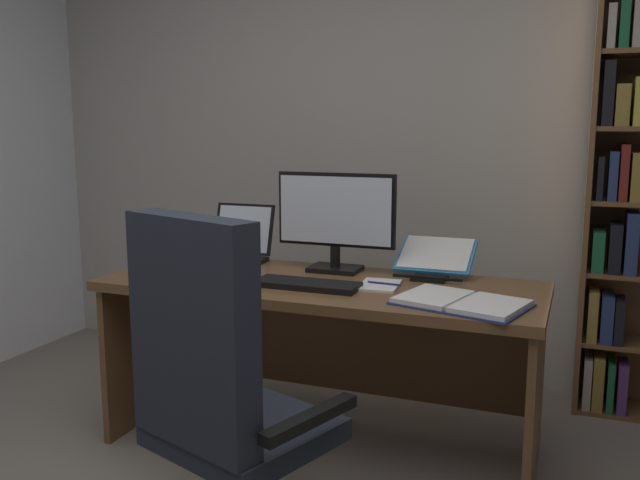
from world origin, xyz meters
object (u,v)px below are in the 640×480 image
object	(u,v)px
desk	(327,322)
pen	(384,283)
coffee_mug	(179,254)
notepad	(379,285)
reading_stand_with_book	(435,258)
office_chair	(223,416)
laptop	(233,250)
computer_mouse	(239,276)
open_binder	(461,302)
keyboard	(307,284)
monitor	(336,221)

from	to	relation	value
desk	pen	world-z (taller)	pen
coffee_mug	notepad	bearing A→B (deg)	-4.25
reading_stand_with_book	pen	world-z (taller)	reading_stand_with_book
reading_stand_with_book	pen	bearing A→B (deg)	-116.06
desk	notepad	world-z (taller)	notepad
desk	office_chair	bearing A→B (deg)	-91.02
laptop	coffee_mug	xyz separation A→B (m)	(-0.20, -0.15, -0.00)
coffee_mug	computer_mouse	bearing A→B (deg)	-25.15
notepad	open_binder	bearing A→B (deg)	-25.82
office_chair	notepad	bearing A→B (deg)	91.08
office_chair	reading_stand_with_book	size ratio (longest dim) A/B	3.45
laptop	pen	world-z (taller)	laptop
open_binder	coffee_mug	size ratio (longest dim) A/B	4.88
keyboard	open_binder	world-z (taller)	same
keyboard	laptop	bearing A→B (deg)	146.22
keyboard	computer_mouse	bearing A→B (deg)	180.00
desk	computer_mouse	xyz separation A→B (m)	(-0.31, -0.19, 0.21)
office_chair	laptop	bearing A→B (deg)	135.88
computer_mouse	notepad	distance (m)	0.58
desk	keyboard	world-z (taller)	keyboard
reading_stand_with_book	coffee_mug	xyz separation A→B (m)	(-1.14, -0.22, -0.02)
reading_stand_with_book	coffee_mug	bearing A→B (deg)	-169.20
open_binder	computer_mouse	bearing A→B (deg)	-168.12
laptop	open_binder	size ratio (longest dim) A/B	0.66
desk	coffee_mug	distance (m)	0.76
monitor	notepad	distance (m)	0.40
keyboard	open_binder	bearing A→B (deg)	-4.64
office_chair	notepad	world-z (taller)	office_chair
office_chair	desk	bearing A→B (deg)	108.40
monitor	keyboard	xyz separation A→B (m)	(0.00, -0.33, -0.21)
open_binder	monitor	bearing A→B (deg)	163.07
monitor	reading_stand_with_book	bearing A→B (deg)	10.12
keyboard	reading_stand_with_book	xyz separation A→B (m)	(0.42, 0.41, 0.06)
notepad	pen	world-z (taller)	pen
monitor	keyboard	size ratio (longest dim) A/B	1.28
desk	keyboard	size ratio (longest dim) A/B	4.28
office_chair	coffee_mug	xyz separation A→B (m)	(-0.71, 0.88, 0.31)
desk	open_binder	xyz separation A→B (m)	(0.60, -0.24, 0.20)
laptop	desk	bearing A→B (deg)	-16.10
pen	desk	bearing A→B (deg)	165.24
monitor	keyboard	world-z (taller)	monitor
keyboard	coffee_mug	distance (m)	0.74
office_chair	open_binder	bearing A→B (deg)	65.06
coffee_mug	laptop	bearing A→B (deg)	37.47
keyboard	pen	bearing A→B (deg)	23.07
office_chair	computer_mouse	size ratio (longest dim) A/B	10.63
desk	notepad	distance (m)	0.33
computer_mouse	pen	xyz separation A→B (m)	(0.58, 0.12, -0.01)
office_chair	notepad	size ratio (longest dim) A/B	5.27
notepad	coffee_mug	bearing A→B (deg)	175.75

